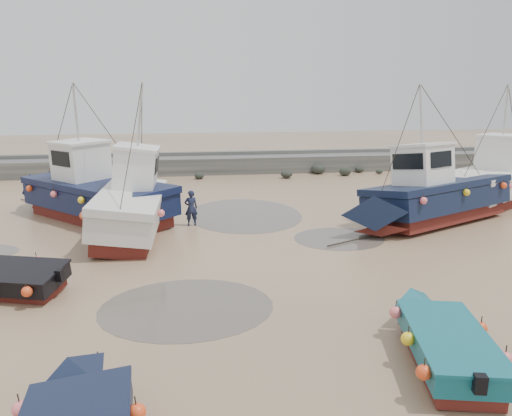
# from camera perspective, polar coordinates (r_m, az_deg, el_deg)

# --- Properties ---
(ground) EXTENTS (120.00, 120.00, 0.00)m
(ground) POSITION_cam_1_polar(r_m,az_deg,el_deg) (15.82, 0.01, -8.49)
(ground) COLOR tan
(ground) RESTS_ON ground
(seawall) EXTENTS (60.00, 4.92, 1.50)m
(seawall) POSITION_cam_1_polar(r_m,az_deg,el_deg) (36.97, -5.17, 4.94)
(seawall) COLOR slate
(seawall) RESTS_ON ground
(puddle_a) EXTENTS (4.84, 4.84, 0.01)m
(puddle_a) POSITION_cam_1_polar(r_m,az_deg,el_deg) (14.23, -7.93, -11.15)
(puddle_a) COLOR #544C44
(puddle_a) RESTS_ON ground
(puddle_b) EXTENTS (3.70, 3.70, 0.01)m
(puddle_b) POSITION_cam_1_polar(r_m,az_deg,el_deg) (20.67, 9.45, -3.44)
(puddle_b) COLOR #544C44
(puddle_b) RESTS_ON ground
(puddle_d) EXTENTS (5.58, 5.58, 0.01)m
(puddle_d) POSITION_cam_1_polar(r_m,az_deg,el_deg) (24.39, -1.38, -0.72)
(puddle_d) COLOR #544C44
(puddle_d) RESTS_ON ground
(dinghy_2) EXTENTS (2.56, 5.61, 1.43)m
(dinghy_2) POSITION_cam_1_polar(r_m,az_deg,el_deg) (12.09, 20.66, -13.59)
(dinghy_2) COLOR maroon
(dinghy_2) RESTS_ON ground
(cabin_boat_0) EXTENTS (8.86, 9.26, 6.22)m
(cabin_boat_0) POSITION_cam_1_polar(r_m,az_deg,el_deg) (24.60, -18.45, 1.81)
(cabin_boat_0) COLOR maroon
(cabin_boat_0) RESTS_ON ground
(cabin_boat_1) EXTENTS (3.08, 10.21, 6.22)m
(cabin_boat_1) POSITION_cam_1_polar(r_m,az_deg,el_deg) (21.77, -14.28, 0.79)
(cabin_boat_1) COLOR maroon
(cabin_boat_1) RESTS_ON ground
(cabin_boat_2) EXTENTS (10.22, 6.25, 6.22)m
(cabin_boat_2) POSITION_cam_1_polar(r_m,az_deg,el_deg) (23.70, 19.49, 1.38)
(cabin_boat_2) COLOR maroon
(cabin_boat_2) RESTS_ON ground
(cabin_boat_3) EXTENTS (9.32, 7.00, 6.22)m
(cabin_boat_3) POSITION_cam_1_polar(r_m,az_deg,el_deg) (29.64, 25.83, 3.06)
(cabin_boat_3) COLOR maroon
(cabin_boat_3) RESTS_ON ground
(person) EXTENTS (0.64, 0.47, 1.61)m
(person) POSITION_cam_1_polar(r_m,az_deg,el_deg) (22.54, -7.37, -1.99)
(person) COLOR #1A2039
(person) RESTS_ON ground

